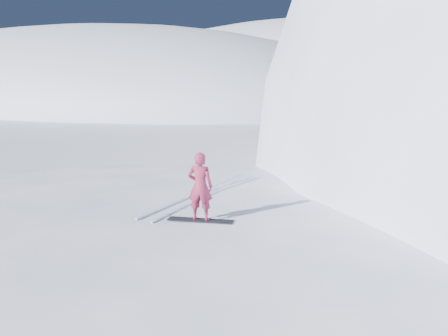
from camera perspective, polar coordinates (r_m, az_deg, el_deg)
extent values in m
ellipsoid|color=white|center=(12.76, 1.71, -16.31)|extent=(36.00, 28.00, 4.80)
ellipsoid|color=white|center=(101.96, -15.56, 7.51)|extent=(120.00, 70.00, 28.00)
ellipsoid|color=white|center=(125.86, 11.85, 8.31)|extent=(140.00, 90.00, 36.00)
ellipsoid|color=white|center=(16.57, -1.64, -9.64)|extent=(7.00, 6.30, 1.00)
cube|color=black|center=(11.80, -2.71, -5.97)|extent=(1.55, 0.86, 0.03)
imported|color=maroon|center=(11.59, -2.74, -2.11)|extent=(0.69, 0.58, 1.61)
cube|color=silver|center=(14.47, -2.80, -2.71)|extent=(0.70, 5.97, 0.04)
cube|color=silver|center=(14.27, -1.70, -2.89)|extent=(0.96, 5.94, 0.04)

